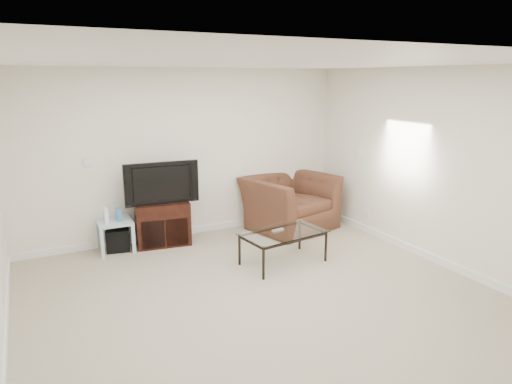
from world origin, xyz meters
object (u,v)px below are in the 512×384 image
subwoofer (118,239)px  coffee_table (283,248)px  television (160,182)px  recliner (290,194)px  side_table (116,236)px  tv_stand (162,222)px

subwoofer → coffee_table: bearing=-38.7°
subwoofer → coffee_table: 2.35m
television → recliner: size_ratio=0.75×
side_table → coffee_table: size_ratio=0.42×
television → recliner: television is taller
tv_stand → coffee_table: size_ratio=0.70×
television → subwoofer: bearing=179.8°
side_table → subwoofer: (0.03, 0.02, -0.06)m
tv_stand → coffee_table: tv_stand is taller
side_table → recliner: size_ratio=0.35×
tv_stand → subwoofer: (-0.64, 0.02, -0.16)m
television → side_table: size_ratio=2.12×
tv_stand → subwoofer: 0.66m
television → coffee_table: size_ratio=0.90×
coffee_table → television: bearing=130.1°
subwoofer → recliner: (2.66, -0.25, 0.41)m
television → recliner: bearing=-1.4°
subwoofer → television: bearing=-4.4°
side_table → subwoofer: side_table is taller
recliner → television: bearing=159.9°
television → subwoofer: television is taller
recliner → coffee_table: (-0.83, -1.22, -0.36)m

